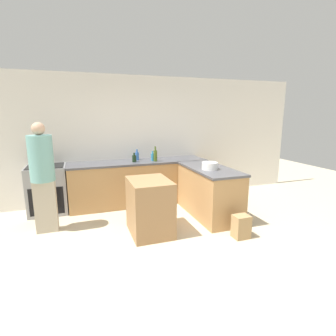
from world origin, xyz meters
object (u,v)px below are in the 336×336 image
at_px(paper_bag, 241,227).
at_px(wine_bottle_dark, 134,158).
at_px(mixing_bowl, 210,166).
at_px(olive_oil_bottle, 155,155).
at_px(water_bottle_blue, 137,156).
at_px(dish_soap_bottle, 153,157).
at_px(island_table, 150,207).
at_px(range_oven, 48,190).
at_px(person_by_range, 43,174).

bearing_deg(paper_bag, wine_bottle_dark, 121.14).
bearing_deg(mixing_bowl, olive_oil_bottle, 122.13).
relative_size(water_bottle_blue, paper_bag, 0.62).
distance_m(mixing_bowl, wine_bottle_dark, 1.62).
bearing_deg(wine_bottle_dark, dish_soap_bottle, 2.33).
bearing_deg(wine_bottle_dark, island_table, -92.49).
xyz_separation_m(wine_bottle_dark, olive_oil_bottle, (0.43, -0.07, 0.05)).
bearing_deg(range_oven, wine_bottle_dark, -3.28).
relative_size(range_oven, person_by_range, 0.53).
xyz_separation_m(range_oven, person_by_range, (0.05, -0.88, 0.50)).
bearing_deg(paper_bag, dish_soap_bottle, 112.11).
bearing_deg(olive_oil_bottle, mixing_bowl, -57.87).
height_order(wine_bottle_dark, paper_bag, wine_bottle_dark).
bearing_deg(water_bottle_blue, island_table, -95.77).
distance_m(olive_oil_bottle, person_by_range, 2.20).
bearing_deg(wine_bottle_dark, water_bottle_blue, 63.91).
bearing_deg(range_oven, mixing_bowl, -24.21).
bearing_deg(person_by_range, island_table, -21.48).
bearing_deg(olive_oil_bottle, dish_soap_bottle, 111.94).
bearing_deg(person_by_range, dish_soap_bottle, 21.41).
xyz_separation_m(mixing_bowl, water_bottle_blue, (-1.02, 1.38, 0.03)).
xyz_separation_m(water_bottle_blue, person_by_range, (-1.74, -0.99, -0.05)).
height_order(range_oven, island_table, range_oven).
height_order(island_table, dish_soap_bottle, dish_soap_bottle).
bearing_deg(mixing_bowl, water_bottle_blue, 126.54).
bearing_deg(island_table, olive_oil_bottle, 69.69).
height_order(mixing_bowl, paper_bag, mixing_bowl).
height_order(mixing_bowl, water_bottle_blue, water_bottle_blue).
relative_size(mixing_bowl, paper_bag, 0.77).
distance_m(range_oven, olive_oil_bottle, 2.21).
height_order(dish_soap_bottle, person_by_range, person_by_range).
bearing_deg(dish_soap_bottle, range_oven, 177.78).
relative_size(range_oven, paper_bag, 2.56).
xyz_separation_m(water_bottle_blue, dish_soap_bottle, (0.30, -0.19, -0.01)).
bearing_deg(water_bottle_blue, dish_soap_bottle, -32.98).
relative_size(island_table, wine_bottle_dark, 4.64).
bearing_deg(range_oven, olive_oil_bottle, -4.52).
bearing_deg(mixing_bowl, dish_soap_bottle, 121.44).
relative_size(water_bottle_blue, person_by_range, 0.13).
bearing_deg(island_table, range_oven, 137.37).
distance_m(wine_bottle_dark, water_bottle_blue, 0.23).
xyz_separation_m(island_table, water_bottle_blue, (0.16, 1.61, 0.57)).
distance_m(water_bottle_blue, person_by_range, 2.01).
bearing_deg(olive_oil_bottle, wine_bottle_dark, 170.69).
bearing_deg(mixing_bowl, range_oven, 155.79).
bearing_deg(person_by_range, mixing_bowl, -7.94).
height_order(olive_oil_bottle, dish_soap_bottle, olive_oil_bottle).
xyz_separation_m(range_oven, dish_soap_bottle, (2.09, -0.08, 0.54)).
height_order(dish_soap_bottle, paper_bag, dish_soap_bottle).
height_order(mixing_bowl, olive_oil_bottle, olive_oil_bottle).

